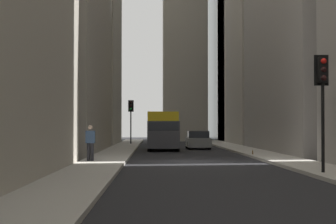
{
  "coord_description": "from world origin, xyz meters",
  "views": [
    {
      "loc": [
        -29.57,
        2.08,
        1.76
      ],
      "look_at": [
        17.06,
        0.95,
        2.91
      ],
      "focal_mm": 63.38,
      "sensor_mm": 36.0,
      "label": 1
    }
  ],
  "objects_px": {
    "traffic_light_midblock": "(131,112)",
    "discarded_bottle": "(253,153)",
    "pedestrian": "(90,141)",
    "delivery_truck": "(163,131)",
    "traffic_light_foreground": "(323,86)",
    "hatchback_grey": "(198,141)"
  },
  "relations": [
    {
      "from": "discarded_bottle",
      "to": "pedestrian",
      "type": "bearing_deg",
      "value": 125.63
    },
    {
      "from": "traffic_light_foreground",
      "to": "pedestrian",
      "type": "bearing_deg",
      "value": 51.15
    },
    {
      "from": "traffic_light_foreground",
      "to": "discarded_bottle",
      "type": "xyz_separation_m",
      "value": [
        13.5,
        0.24,
        -2.97
      ]
    },
    {
      "from": "traffic_light_midblock",
      "to": "traffic_light_foreground",
      "type": "bearing_deg",
      "value": -167.12
    },
    {
      "from": "traffic_light_foreground",
      "to": "hatchback_grey",
      "type": "bearing_deg",
      "value": 5.59
    },
    {
      "from": "hatchback_grey",
      "to": "discarded_bottle",
      "type": "height_order",
      "value": "hatchback_grey"
    },
    {
      "from": "traffic_light_midblock",
      "to": "discarded_bottle",
      "type": "relative_size",
      "value": 15.37
    },
    {
      "from": "pedestrian",
      "to": "discarded_bottle",
      "type": "xyz_separation_m",
      "value": [
        6.27,
        -8.75,
        -0.81
      ]
    },
    {
      "from": "traffic_light_midblock",
      "to": "discarded_bottle",
      "type": "distance_m",
      "value": 23.81
    },
    {
      "from": "delivery_truck",
      "to": "discarded_bottle",
      "type": "height_order",
      "value": "delivery_truck"
    },
    {
      "from": "traffic_light_foreground",
      "to": "traffic_light_midblock",
      "type": "height_order",
      "value": "traffic_light_foreground"
    },
    {
      "from": "discarded_bottle",
      "to": "traffic_light_midblock",
      "type": "bearing_deg",
      "value": 19.64
    },
    {
      "from": "hatchback_grey",
      "to": "traffic_light_midblock",
      "type": "distance_m",
      "value": 11.84
    },
    {
      "from": "delivery_truck",
      "to": "traffic_light_foreground",
      "type": "bearing_deg",
      "value": -166.98
    },
    {
      "from": "delivery_truck",
      "to": "traffic_light_foreground",
      "type": "height_order",
      "value": "traffic_light_foreground"
    },
    {
      "from": "hatchback_grey",
      "to": "delivery_truck",
      "type": "bearing_deg",
      "value": 133.87
    },
    {
      "from": "delivery_truck",
      "to": "traffic_light_midblock",
      "type": "distance_m",
      "value": 13.21
    },
    {
      "from": "pedestrian",
      "to": "discarded_bottle",
      "type": "bearing_deg",
      "value": -54.37
    },
    {
      "from": "pedestrian",
      "to": "delivery_truck",
      "type": "bearing_deg",
      "value": -13.13
    },
    {
      "from": "delivery_truck",
      "to": "traffic_light_midblock",
      "type": "height_order",
      "value": "traffic_light_midblock"
    },
    {
      "from": "hatchback_grey",
      "to": "traffic_light_midblock",
      "type": "height_order",
      "value": "traffic_light_midblock"
    },
    {
      "from": "delivery_truck",
      "to": "pedestrian",
      "type": "xyz_separation_m",
      "value": [
        -15.74,
        3.67,
        -0.4
      ]
    }
  ]
}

